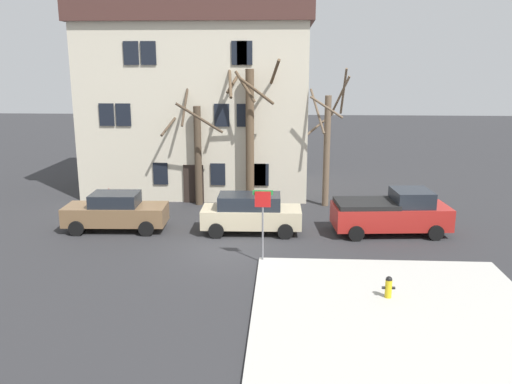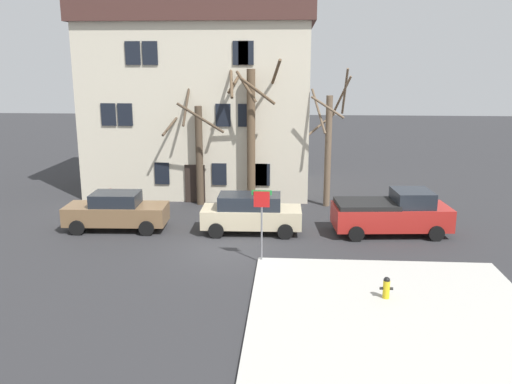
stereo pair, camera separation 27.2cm
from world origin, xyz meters
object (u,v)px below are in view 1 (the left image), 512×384
(pickup_truck_red, at_px, (392,213))
(tree_bare_mid, at_px, (250,130))
(car_brown_sedan, at_px, (116,212))
(street_sign_pole, at_px, (263,213))
(fire_hydrant, at_px, (389,287))
(car_beige_wagon, at_px, (251,213))
(bicycle_leaning, at_px, (113,200))
(tree_bare_near, at_px, (196,150))
(tree_bare_far, at_px, (327,143))
(building_main, at_px, (200,96))

(pickup_truck_red, bearing_deg, tree_bare_mid, 146.32)
(car_brown_sedan, xyz_separation_m, street_sign_pole, (6.89, -3.76, 1.12))
(car_brown_sedan, distance_m, street_sign_pole, 7.92)
(fire_hydrant, bearing_deg, tree_bare_mid, 114.29)
(car_brown_sedan, xyz_separation_m, pickup_truck_red, (12.50, 0.19, 0.10))
(car_brown_sedan, relative_size, fire_hydrant, 6.46)
(car_beige_wagon, distance_m, bicycle_leaning, 8.63)
(car_beige_wagon, distance_m, street_sign_pole, 3.92)
(car_brown_sedan, bearing_deg, fire_hydrant, -32.13)
(car_beige_wagon, xyz_separation_m, bicycle_leaning, (-7.64, 3.97, -0.55))
(car_beige_wagon, bearing_deg, fire_hydrant, -54.78)
(street_sign_pole, bearing_deg, tree_bare_near, 114.75)
(tree_bare_near, distance_m, tree_bare_mid, 3.06)
(fire_hydrant, relative_size, street_sign_pole, 0.25)
(fire_hydrant, relative_size, bicycle_leaning, 0.41)
(car_brown_sedan, relative_size, street_sign_pole, 1.63)
(tree_bare_far, relative_size, bicycle_leaning, 4.15)
(car_brown_sedan, distance_m, bicycle_leaning, 4.21)
(fire_hydrant, bearing_deg, car_beige_wagon, 125.22)
(tree_bare_near, relative_size, tree_bare_far, 0.90)
(tree_bare_far, bearing_deg, fire_hydrant, -84.40)
(tree_bare_far, distance_m, fire_hydrant, 12.29)
(pickup_truck_red, bearing_deg, bicycle_leaning, 165.01)
(car_beige_wagon, height_order, street_sign_pole, street_sign_pole)
(building_main, height_order, car_beige_wagon, building_main)
(street_sign_pole, bearing_deg, car_beige_wagon, 100.50)
(building_main, height_order, tree_bare_far, building_main)
(car_beige_wagon, xyz_separation_m, fire_hydrant, (4.88, -6.91, -0.43))
(building_main, relative_size, street_sign_pole, 4.60)
(tree_bare_mid, height_order, tree_bare_far, tree_bare_mid)
(pickup_truck_red, distance_m, street_sign_pole, 6.94)
(fire_hydrant, bearing_deg, tree_bare_far, 95.60)
(building_main, relative_size, pickup_truck_red, 2.50)
(tree_bare_near, height_order, car_beige_wagon, tree_bare_near)
(pickup_truck_red, distance_m, bicycle_leaning, 14.44)
(tree_bare_mid, distance_m, fire_hydrant, 13.20)
(tree_bare_far, relative_size, car_brown_sedan, 1.56)
(tree_bare_mid, relative_size, pickup_truck_red, 1.47)
(car_brown_sedan, bearing_deg, tree_bare_near, 57.82)
(pickup_truck_red, distance_m, fire_hydrant, 7.30)
(tree_bare_far, bearing_deg, car_brown_sedan, -153.59)
(pickup_truck_red, relative_size, bicycle_leaning, 3.00)
(tree_bare_mid, height_order, street_sign_pole, tree_bare_mid)
(car_brown_sedan, relative_size, car_beige_wagon, 1.04)
(tree_bare_mid, relative_size, tree_bare_far, 1.06)
(building_main, distance_m, car_brown_sedan, 10.41)
(car_beige_wagon, height_order, pickup_truck_red, pickup_truck_red)
(building_main, distance_m, tree_bare_mid, 5.60)
(tree_bare_far, bearing_deg, street_sign_pole, -109.21)
(car_beige_wagon, height_order, fire_hydrant, car_beige_wagon)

